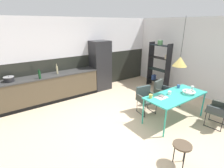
# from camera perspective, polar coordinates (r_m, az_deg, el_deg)

# --- Properties ---
(ground_plane) EXTENTS (8.97, 8.97, 0.00)m
(ground_plane) POSITION_cam_1_polar(r_m,az_deg,el_deg) (4.58, 5.10, -13.32)
(ground_plane) COLOR #C5AC8A
(back_wall_splashback_dark) EXTENTS (6.90, 0.12, 1.35)m
(back_wall_splashback_dark) POSITION_cam_1_polar(r_m,az_deg,el_deg) (6.64, -11.53, 3.48)
(back_wall_splashback_dark) COLOR black
(back_wall_splashback_dark) RESTS_ON ground
(back_wall_panel_upper) EXTENTS (6.90, 0.12, 1.35)m
(back_wall_panel_upper) POSITION_cam_1_polar(r_m,az_deg,el_deg) (6.40, -12.38, 15.15)
(back_wall_panel_upper) COLOR silver
(back_wall_panel_upper) RESTS_ON back_wall_splashback_dark
(side_wall_right) EXTENTS (0.12, 6.07, 2.70)m
(side_wall_right) POSITION_cam_1_polar(r_m,az_deg,el_deg) (6.69, 28.49, 7.57)
(side_wall_right) COLOR silver
(side_wall_right) RESTS_ON ground
(kitchen_counter) EXTENTS (3.78, 0.63, 0.91)m
(kitchen_counter) POSITION_cam_1_polar(r_m,az_deg,el_deg) (5.97, -22.44, -1.78)
(kitchen_counter) COLOR brown
(kitchen_counter) RESTS_ON ground
(refrigerator_column) EXTENTS (0.68, 0.60, 1.88)m
(refrigerator_column) POSITION_cam_1_polar(r_m,az_deg,el_deg) (6.62, -3.95, 6.19)
(refrigerator_column) COLOR #232326
(refrigerator_column) RESTS_ON ground
(dining_table) EXTENTS (1.73, 0.76, 0.74)m
(dining_table) POSITION_cam_1_polar(r_m,az_deg,el_deg) (4.74, 20.65, -3.89)
(dining_table) COLOR teal
(dining_table) RESTS_ON ground
(armchair_corner_seat) EXTENTS (0.56, 0.56, 0.80)m
(armchair_corner_seat) POSITION_cam_1_polar(r_m,az_deg,el_deg) (5.60, 16.33, -1.85)
(armchair_corner_seat) COLOR #343C38
(armchair_corner_seat) RESTS_ON ground
(armchair_head_of_table) EXTENTS (0.55, 0.54, 0.81)m
(armchair_head_of_table) POSITION_cam_1_polar(r_m,az_deg,el_deg) (5.01, 33.03, -6.91)
(armchair_head_of_table) COLOR #343C38
(armchair_head_of_table) RESTS_ON ground
(armchair_far_side) EXTENTS (0.55, 0.54, 0.77)m
(armchair_far_side) POSITION_cam_1_polar(r_m,az_deg,el_deg) (5.03, 11.20, -4.10)
(armchair_far_side) COLOR #343C38
(armchair_far_side) RESTS_ON ground
(fruit_bowl) EXTENTS (0.33, 0.33, 0.08)m
(fruit_bowl) POSITION_cam_1_polar(r_m,az_deg,el_deg) (4.89, 24.39, -2.40)
(fruit_bowl) COLOR silver
(fruit_bowl) RESTS_ON dining_table
(open_book) EXTENTS (0.29, 0.23, 0.02)m
(open_book) POSITION_cam_1_polar(r_m,az_deg,el_deg) (4.42, 16.21, -4.33)
(open_book) COLOR white
(open_book) RESTS_ON dining_table
(mug_short_terracotta) EXTENTS (0.13, 0.08, 0.10)m
(mug_short_terracotta) POSITION_cam_1_polar(r_m,az_deg,el_deg) (5.25, 25.41, -1.13)
(mug_short_terracotta) COLOR white
(mug_short_terracotta) RESTS_ON dining_table
(mug_white_ceramic) EXTENTS (0.13, 0.08, 0.10)m
(mug_white_ceramic) POSITION_cam_1_polar(r_m,az_deg,el_deg) (5.21, 21.46, -0.74)
(mug_white_ceramic) COLOR #335B93
(mug_white_ceramic) RESTS_ON dining_table
(mug_glass_clear) EXTENTS (0.13, 0.08, 0.10)m
(mug_glass_clear) POSITION_cam_1_polar(r_m,az_deg,el_deg) (4.32, 12.86, -3.99)
(mug_glass_clear) COLOR gold
(mug_glass_clear) RESTS_ON dining_table
(mug_dark_espresso) EXTENTS (0.13, 0.09, 0.09)m
(mug_dark_espresso) POSITION_cam_1_polar(r_m,az_deg,el_deg) (4.67, 18.78, -2.79)
(mug_dark_espresso) COLOR white
(mug_dark_espresso) RESTS_ON dining_table
(cooking_pot) EXTENTS (0.28, 0.28, 0.17)m
(cooking_pot) POSITION_cam_1_polar(r_m,az_deg,el_deg) (5.70, -31.35, 1.40)
(cooking_pot) COLOR black
(cooking_pot) RESTS_ON kitchen_counter
(bottle_wine_green) EXTENTS (0.06, 0.06, 0.33)m
(bottle_wine_green) POSITION_cam_1_polar(r_m,az_deg,el_deg) (5.92, -17.98, 4.58)
(bottle_wine_green) COLOR tan
(bottle_wine_green) RESTS_ON kitchen_counter
(bottle_spice_small) EXTENTS (0.07, 0.07, 0.30)m
(bottle_spice_small) POSITION_cam_1_polar(r_m,az_deg,el_deg) (5.57, -23.19, 2.94)
(bottle_spice_small) COLOR #0F3319
(bottle_spice_small) RESTS_ON kitchen_counter
(side_stool) EXTENTS (0.34, 0.34, 0.44)m
(side_stool) POSITION_cam_1_polar(r_m,az_deg,el_deg) (3.50, 22.52, -18.87)
(side_stool) COLOR #4C3D2D
(side_stool) RESTS_ON ground
(open_shelf_unit) EXTENTS (0.30, 0.91, 1.87)m
(open_shelf_unit) POSITION_cam_1_polar(r_m,az_deg,el_deg) (7.03, 15.50, 6.41)
(open_shelf_unit) COLOR black
(open_shelf_unit) RESTS_ON ground
(pendant_lamp_over_table_near) EXTENTS (0.35, 0.35, 1.15)m
(pendant_lamp_over_table_near) POSITION_cam_1_polar(r_m,az_deg,el_deg) (4.48, 21.87, 7.04)
(pendant_lamp_over_table_near) COLOR black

